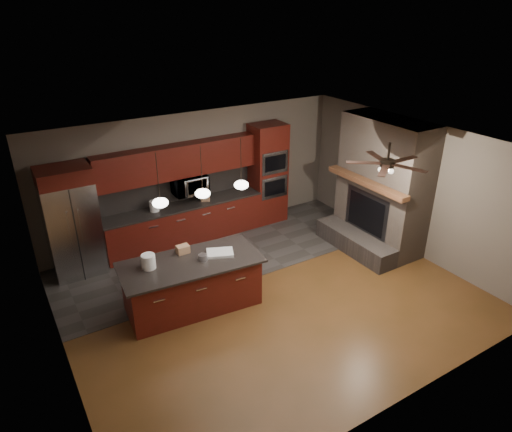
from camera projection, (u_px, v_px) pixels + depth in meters
ground at (269, 294)px, 8.40m from camera, size 7.00×7.00×0.00m
ceiling at (271, 147)px, 7.20m from camera, size 7.00×6.00×0.02m
back_wall at (196, 175)px, 10.11m from camera, size 7.00×0.02×2.80m
right_wall at (411, 187)px, 9.45m from camera, size 0.02×6.00×2.80m
left_wall at (52, 287)px, 6.15m from camera, size 0.02×6.00×2.80m
slate_tile_patch at (223, 252)px, 9.78m from camera, size 7.00×2.40×0.01m
fireplace_column at (380, 190)px, 9.58m from camera, size 1.30×2.10×2.80m
back_cabinetry at (182, 204)px, 9.90m from camera, size 3.59×0.64×2.20m
oven_tower at (268, 174)px, 10.76m from camera, size 0.80×0.63×2.38m
microwave at (190, 185)px, 9.83m from camera, size 0.73×0.41×0.50m
refrigerator at (72, 222)px, 8.64m from camera, size 0.95×0.75×2.19m
kitchen_island at (192, 284)px, 7.88m from camera, size 2.47×1.29×0.92m
white_bucket at (148, 262)px, 7.44m from camera, size 0.25×0.25×0.25m
paint_can at (203, 257)px, 7.70m from camera, size 0.18×0.18×0.10m
paint_tray at (220, 253)px, 7.90m from camera, size 0.55×0.47×0.05m
cardboard_box at (183, 249)px, 7.92m from camera, size 0.22×0.16×0.14m
counter_bucket at (154, 206)px, 9.52m from camera, size 0.21×0.21×0.23m
counter_box at (205, 196)px, 10.02m from camera, size 0.24×0.22×0.22m
pendant_left at (160, 203)px, 7.32m from camera, size 0.26×0.26×0.92m
pendant_center at (203, 193)px, 7.67m from camera, size 0.26×0.26×0.92m
pendant_right at (241, 185)px, 8.02m from camera, size 0.26×0.26×0.92m
ceiling_fan at (387, 163)px, 7.58m from camera, size 1.27×1.33×0.41m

